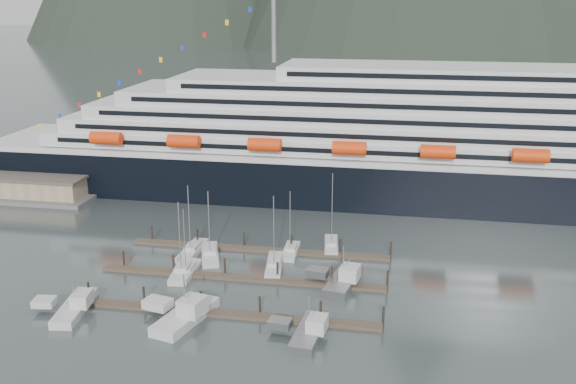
% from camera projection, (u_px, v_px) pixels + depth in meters
% --- Properties ---
extents(ground, '(1600.00, 1600.00, 0.00)m').
position_uv_depth(ground, '(266.00, 289.00, 107.66)').
color(ground, '#455051').
rests_on(ground, ground).
extents(cruise_ship, '(210.00, 30.40, 50.30)m').
position_uv_depth(cruise_ship, '(449.00, 148.00, 150.65)').
color(cruise_ship, black).
rests_on(cruise_ship, ground).
extents(warehouse, '(46.00, 20.00, 5.80)m').
position_uv_depth(warehouse, '(7.00, 183.00, 159.29)').
color(warehouse, '#595956').
rests_on(warehouse, ground).
extents(dock_near, '(48.18, 2.28, 3.20)m').
position_uv_depth(dock_near, '(219.00, 313.00, 99.07)').
color(dock_near, '#4A3A2F').
rests_on(dock_near, ground).
extents(dock_mid, '(48.18, 2.28, 3.20)m').
position_uv_depth(dock_mid, '(241.00, 277.00, 111.31)').
color(dock_mid, '#4A3A2F').
rests_on(dock_mid, ground).
extents(dock_far, '(48.18, 2.28, 3.20)m').
position_uv_depth(dock_far, '(259.00, 249.00, 123.56)').
color(dock_far, '#4A3A2F').
rests_on(dock_far, ground).
extents(sailboat_a, '(3.94, 10.11, 13.58)m').
position_uv_depth(sailboat_a, '(183.00, 272.00, 113.20)').
color(sailboat_a, silver).
rests_on(sailboat_a, ground).
extents(sailboat_b, '(2.69, 9.35, 12.16)m').
position_uv_depth(sailboat_b, '(188.00, 271.00, 113.45)').
color(sailboat_b, silver).
rests_on(sailboat_b, ground).
extents(sailboat_c, '(6.09, 10.97, 13.20)m').
position_uv_depth(sailboat_c, '(210.00, 255.00, 120.54)').
color(sailboat_c, silver).
rests_on(sailboat_c, ground).
extents(sailboat_d, '(4.11, 11.35, 13.76)m').
position_uv_depth(sailboat_d, '(274.00, 266.00, 115.82)').
color(sailboat_d, silver).
rests_on(sailboat_d, ground).
extents(sailboat_e, '(2.98, 10.59, 13.60)m').
position_uv_depth(sailboat_e, '(193.00, 251.00, 122.49)').
color(sailboat_e, silver).
rests_on(sailboat_e, ground).
extents(sailboat_f, '(2.84, 8.69, 12.53)m').
position_uv_depth(sailboat_f, '(291.00, 252.00, 122.11)').
color(sailboat_f, silver).
rests_on(sailboat_f, ground).
extents(sailboat_g, '(3.65, 10.00, 14.98)m').
position_uv_depth(sailboat_g, '(331.00, 246.00, 124.95)').
color(sailboat_g, silver).
rests_on(sailboat_g, ground).
extents(trawler_a, '(8.87, 12.21, 6.50)m').
position_uv_depth(trawler_a, '(74.00, 306.00, 99.91)').
color(trawler_a, silver).
rests_on(trawler_a, ground).
extents(trawler_b, '(10.32, 13.13, 8.18)m').
position_uv_depth(trawler_b, '(185.00, 315.00, 97.01)').
color(trawler_b, silver).
rests_on(trawler_b, ground).
extents(trawler_d, '(8.34, 11.25, 6.54)m').
position_uv_depth(trawler_d, '(308.00, 331.00, 92.65)').
color(trawler_d, gray).
rests_on(trawler_d, ground).
extents(trawler_e, '(9.06, 11.87, 7.44)m').
position_uv_depth(trawler_e, '(342.00, 280.00, 108.81)').
color(trawler_e, gray).
rests_on(trawler_e, ground).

